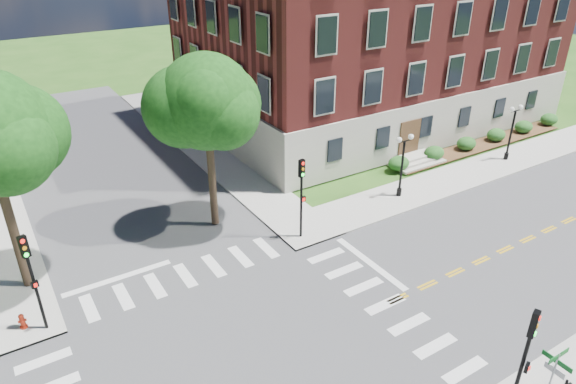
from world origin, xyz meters
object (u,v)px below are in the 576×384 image
traffic_signal_nw (31,272)px  fire_hydrant (22,321)px  twin_lamp_east (512,129)px  street_sign_pole (553,373)px  traffic_signal_ne (302,189)px  traffic_signal_se (526,352)px  twin_lamp_west (402,162)px

traffic_signal_nw → fire_hydrant: (-0.85, 0.56, -2.72)m
twin_lamp_east → street_sign_pole: size_ratio=1.36×
traffic_signal_nw → street_sign_pole: 20.44m
traffic_signal_ne → fire_hydrant: (-14.61, 0.21, -2.72)m
traffic_signal_se → twin_lamp_east: (19.60, 15.07, -0.66)m
fire_hydrant → traffic_signal_nw: bearing=-33.1°
street_sign_pole → fire_hydrant: 21.50m
traffic_signal_se → fire_hydrant: (-14.39, 14.39, -2.72)m
traffic_signal_nw → traffic_signal_ne: bearing=1.5°
street_sign_pole → traffic_signal_nw: bearing=134.8°
twin_lamp_east → traffic_signal_ne: bearing=-177.4°
traffic_signal_ne → fire_hydrant: size_ratio=6.40×
traffic_signal_nw → twin_lamp_east: size_ratio=1.13×
twin_lamp_east → fire_hydrant: twin_lamp_east is taller
traffic_signal_ne → twin_lamp_west: size_ratio=1.13×
traffic_signal_se → street_sign_pole: size_ratio=1.55×
traffic_signal_ne → traffic_signal_se: bearing=-90.9°
traffic_signal_ne → twin_lamp_west: bearing=5.4°
twin_lamp_east → traffic_signal_se: bearing=-142.4°
traffic_signal_se → traffic_signal_nw: size_ratio=1.00×
fire_hydrant → traffic_signal_ne: bearing=-0.8°
twin_lamp_east → fire_hydrant: size_ratio=5.64×
traffic_signal_nw → twin_lamp_west: 22.08m
fire_hydrant → street_sign_pole: bearing=-44.6°
traffic_signal_ne → street_sign_pole: traffic_signal_ne is taller
twin_lamp_west → twin_lamp_east: (11.09, 0.11, 0.00)m
traffic_signal_nw → twin_lamp_east: bearing=2.1°
traffic_signal_ne → street_sign_pole: (0.63, -14.84, -0.88)m
twin_lamp_east → fire_hydrant: bearing=-178.9°
traffic_signal_nw → street_sign_pole: (14.39, -14.49, -0.88)m
traffic_signal_se → traffic_signal_ne: same height
street_sign_pole → fire_hydrant: bearing=135.4°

